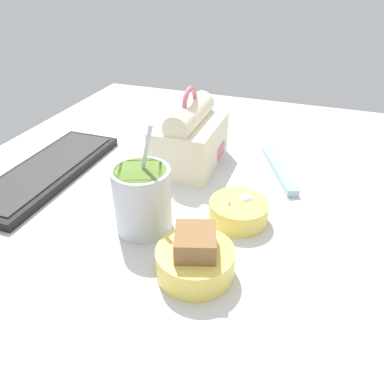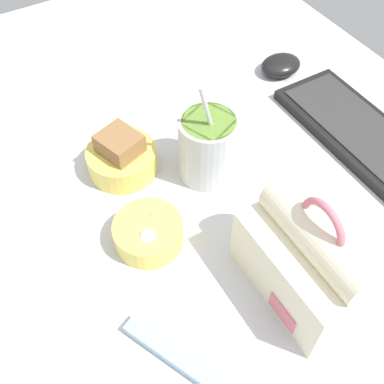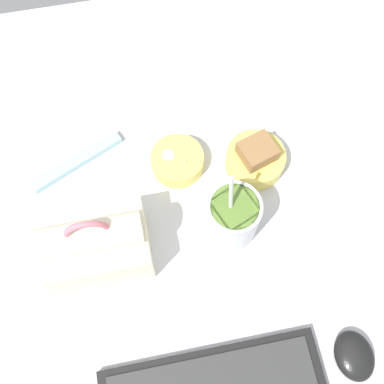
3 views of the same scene
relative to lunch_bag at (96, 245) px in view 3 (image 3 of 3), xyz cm
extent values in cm
cube|color=silver|center=(-20.57, -7.02, -7.41)|extent=(140.00, 110.00, 2.00)
cube|color=#EFE5C1|center=(-0.01, 0.01, -1.37)|extent=(18.34, 12.51, 10.07)
cylinder|color=#EFE5C1|center=(-0.01, 0.01, 5.18)|extent=(17.42, 5.54, 5.54)
cube|color=#DB707F|center=(3.20, -6.34, -3.64)|extent=(5.13, 0.30, 3.02)
torus|color=#DB707F|center=(-0.01, 0.01, 7.68)|extent=(7.42, 1.00, 7.42)
cylinder|color=silver|center=(-24.77, -0.50, -0.66)|extent=(9.69, 9.69, 11.50)
cylinder|color=olive|center=(-24.77, -0.50, 4.79)|extent=(8.53, 8.53, 0.60)
cylinder|color=silver|center=(-24.05, -0.98, 6.33)|extent=(0.70, 3.88, 13.01)
cylinder|color=#EFD65B|center=(-32.42, -12.52, -4.20)|extent=(11.66, 11.66, 4.42)
cube|color=olive|center=(-32.42, -12.52, -1.77)|extent=(7.90, 7.52, 6.19)
cylinder|color=#EFD65B|center=(-17.29, -15.42, -4.48)|extent=(10.48, 10.48, 3.86)
ellipsoid|color=white|center=(-15.72, -16.21, -3.38)|extent=(2.85, 2.85, 3.35)
cone|color=#F4DB84|center=(-18.60, -13.96, -3.42)|extent=(4.73, 4.73, 3.28)
sphere|color=#4C5623|center=(-16.96, -18.60, -4.43)|extent=(1.26, 1.26, 1.26)
sphere|color=#4C5623|center=(-16.52, -17.99, -4.43)|extent=(1.26, 1.26, 1.26)
sphere|color=#4C5623|center=(-16.46, -17.24, -4.43)|extent=(1.26, 1.26, 1.26)
sphere|color=#4C5623|center=(-16.81, -16.58, -4.43)|extent=(1.26, 1.26, 1.26)
ellipsoid|color=black|center=(-40.16, 26.51, -4.74)|extent=(6.72, 8.46, 3.34)
cube|color=#99C6D6|center=(2.50, -19.80, -5.61)|extent=(19.09, 10.47, 1.60)
camera|label=1|loc=(-71.08, -25.79, 34.19)|focal=35.00mm
camera|label=2|loc=(20.40, -30.14, 55.08)|focal=45.00mm
camera|label=3|loc=(-12.01, 26.48, 81.53)|focal=45.00mm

